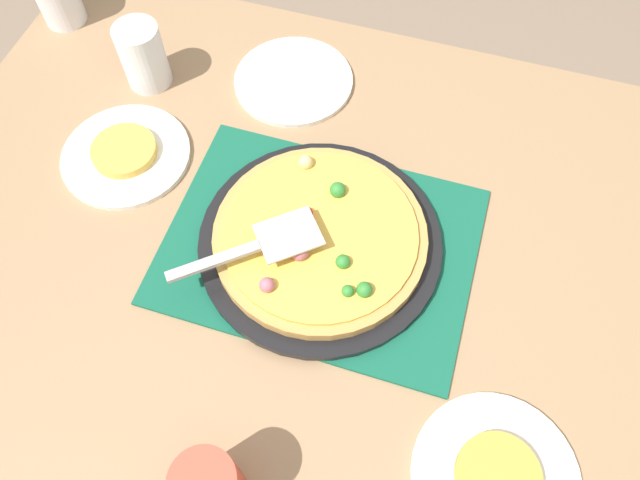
% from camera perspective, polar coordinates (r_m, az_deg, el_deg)
% --- Properties ---
extents(ground_plane, '(8.00, 8.00, 0.00)m').
position_cam_1_polar(ground_plane, '(1.65, 0.00, -13.17)').
color(ground_plane, '#84705B').
extents(dining_table, '(1.40, 1.00, 0.75)m').
position_cam_1_polar(dining_table, '(1.05, 0.00, -3.45)').
color(dining_table, '#9E7A56').
rests_on(dining_table, ground_plane).
extents(placemat, '(0.48, 0.36, 0.01)m').
position_cam_1_polar(placemat, '(0.95, 0.00, -0.50)').
color(placemat, '#145B42').
rests_on(placemat, dining_table).
extents(pizza_pan, '(0.38, 0.38, 0.01)m').
position_cam_1_polar(pizza_pan, '(0.94, 0.00, -0.21)').
color(pizza_pan, black).
rests_on(pizza_pan, placemat).
extents(pizza, '(0.33, 0.33, 0.05)m').
position_cam_1_polar(pizza, '(0.92, -0.01, 0.38)').
color(pizza, tan).
rests_on(pizza, pizza_pan).
extents(plate_near_left, '(0.22, 0.22, 0.01)m').
position_cam_1_polar(plate_near_left, '(0.87, 16.25, -20.75)').
color(plate_near_left, white).
rests_on(plate_near_left, dining_table).
extents(plate_far_right, '(0.22, 0.22, 0.01)m').
position_cam_1_polar(plate_far_right, '(1.10, -17.85, 7.63)').
color(plate_far_right, white).
rests_on(plate_far_right, dining_table).
extents(plate_side, '(0.22, 0.22, 0.01)m').
position_cam_1_polar(plate_side, '(1.16, -2.51, 14.81)').
color(plate_side, white).
rests_on(plate_side, dining_table).
extents(served_slice_left, '(0.11, 0.11, 0.02)m').
position_cam_1_polar(served_slice_left, '(0.86, 16.47, -20.61)').
color(served_slice_left, gold).
rests_on(served_slice_left, plate_near_left).
extents(served_slice_right, '(0.11, 0.11, 0.02)m').
position_cam_1_polar(served_slice_right, '(1.09, -18.04, 8.03)').
color(served_slice_right, '#EAB747').
rests_on(served_slice_right, plate_far_right).
extents(cup_near, '(0.08, 0.08, 0.12)m').
position_cam_1_polar(cup_near, '(1.17, -16.39, 16.36)').
color(cup_near, white).
rests_on(cup_near, dining_table).
extents(pizza_server, '(0.20, 0.18, 0.01)m').
position_cam_1_polar(pizza_server, '(0.88, -5.90, -0.53)').
color(pizza_server, silver).
rests_on(pizza_server, pizza).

